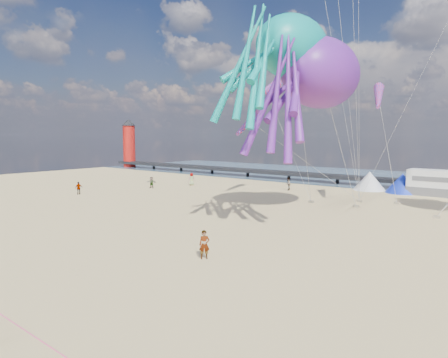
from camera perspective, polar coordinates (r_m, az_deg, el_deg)
ground at (r=20.27m, az=-14.60°, el=-14.27°), size 120.00×120.00×0.00m
water at (r=68.28m, az=25.71°, el=-0.21°), size 120.00×120.00×0.00m
pier at (r=70.43m, az=0.76°, el=1.41°), size 60.00×3.00×0.50m
lighthouse at (r=90.24m, az=-13.40°, el=4.55°), size 2.60×2.60×9.00m
motorhome_0 at (r=52.30m, az=28.38°, el=-0.53°), size 6.60×2.50×3.00m
tent_white at (r=54.34m, az=20.06°, el=-0.24°), size 4.00×4.00×2.40m
tent_blue at (r=53.19m, az=24.14°, el=-0.54°), size 4.00×4.00×2.40m
rope_line at (r=18.00m, az=-28.13°, el=-17.47°), size 34.00×0.03×0.03m
standing_person at (r=23.07m, az=-2.82°, el=-9.35°), size 0.71×0.70×1.65m
beachgoer_0 at (r=56.03m, az=-4.65°, el=-0.02°), size 0.69×0.76×1.74m
beachgoer_1 at (r=51.60m, az=9.13°, el=-0.70°), size 0.77×0.92×1.61m
beachgoer_3 at (r=50.40m, az=-20.05°, el=-1.23°), size 0.78×1.08×1.52m
beachgoer_4 at (r=53.83m, az=-10.33°, el=-0.49°), size 0.96×0.68×1.51m
sandbag_a at (r=42.69m, az=12.33°, el=-3.18°), size 0.50×0.35×0.22m
sandbag_b at (r=41.19m, az=18.32°, el=-3.70°), size 0.50×0.35×0.22m
sandbag_c at (r=38.44m, az=28.13°, el=-4.83°), size 0.50×0.35×0.22m
sandbag_d at (r=44.61m, az=23.46°, el=-3.15°), size 0.50×0.35×0.22m
sandbag_e at (r=44.41m, az=18.77°, el=-3.00°), size 0.50×0.35×0.22m
kite_octopus_teal at (r=34.16m, az=9.80°, el=18.03°), size 7.01×10.96×11.60m
kite_octopus_purple at (r=35.19m, az=13.68°, el=14.45°), size 5.98×11.39×12.45m
windsock_left at (r=43.76m, az=6.10°, el=12.44°), size 1.80×6.05×5.96m
windsock_mid at (r=41.37m, az=21.20°, el=10.90°), size 2.62×5.44×5.40m
windsock_right at (r=37.47m, az=3.71°, el=8.24°), size 1.47×5.21×5.14m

